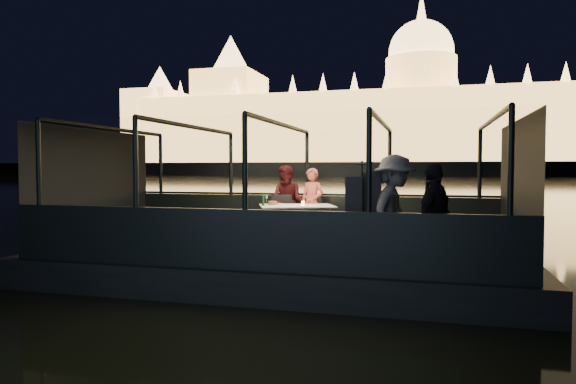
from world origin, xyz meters
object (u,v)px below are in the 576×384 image
(coat_stand, at_px, (362,209))
(passenger_dark, at_px, (434,214))
(passenger_stripe, at_px, (395,213))
(dining_table_central, at_px, (297,224))
(chair_port_left, at_px, (279,218))
(person_man_maroon, at_px, (287,203))
(person_woman_coral, at_px, (312,204))
(chair_port_right, at_px, (311,218))
(wine_bottle, at_px, (263,198))

(coat_stand, relative_size, passenger_dark, 1.02)
(passenger_stripe, xyz_separation_m, passenger_dark, (0.56, -0.12, 0.00))
(dining_table_central, height_order, coat_stand, coat_stand)
(chair_port_left, bearing_deg, coat_stand, -58.85)
(passenger_stripe, distance_m, passenger_dark, 0.57)
(person_man_maroon, distance_m, passenger_dark, 4.40)
(coat_stand, relative_size, person_man_maroon, 1.02)
(chair_port_left, distance_m, person_man_maroon, 0.45)
(coat_stand, bearing_deg, person_man_maroon, 122.53)
(dining_table_central, distance_m, passenger_dark, 3.59)
(person_woman_coral, bearing_deg, chair_port_right, -73.96)
(coat_stand, distance_m, person_man_maroon, 3.72)
(chair_port_left, xyz_separation_m, passenger_dark, (3.11, -2.86, 0.40))
(coat_stand, height_order, person_woman_coral, coat_stand)
(passenger_dark, bearing_deg, chair_port_left, -107.94)
(dining_table_central, relative_size, passenger_stripe, 0.85)
(person_man_maroon, bearing_deg, passenger_stripe, -36.79)
(chair_port_left, height_order, passenger_stripe, passenger_stripe)
(chair_port_left, distance_m, passenger_stripe, 3.77)
(person_man_maroon, bearing_deg, passenger_dark, -32.09)
(dining_table_central, xyz_separation_m, wine_bottle, (-0.60, -0.33, 0.53))
(chair_port_left, bearing_deg, person_woman_coral, 16.99)
(person_man_maroon, bearing_deg, coat_stand, -43.05)
(passenger_dark, bearing_deg, chair_port_right, -116.09)
(coat_stand, distance_m, wine_bottle, 2.99)
(chair_port_right, bearing_deg, wine_bottle, -109.07)
(wine_bottle, bearing_deg, chair_port_right, 51.13)
(dining_table_central, bearing_deg, passenger_stripe, -48.11)
(person_man_maroon, bearing_deg, chair_port_right, -2.47)
(passenger_stripe, bearing_deg, person_man_maroon, 55.38)
(person_woman_coral, distance_m, person_man_maroon, 0.57)
(person_man_maroon, relative_size, passenger_stripe, 0.92)
(passenger_dark, xyz_separation_m, wine_bottle, (-3.22, 2.09, 0.06))
(person_man_maroon, height_order, passenger_stripe, passenger_stripe)
(chair_port_right, xyz_separation_m, person_man_maroon, (-0.56, 0.17, 0.30))
(chair_port_left, height_order, coat_stand, coat_stand)
(dining_table_central, relative_size, chair_port_right, 1.54)
(passenger_stripe, bearing_deg, wine_bottle, 70.06)
(chair_port_right, relative_size, coat_stand, 0.58)
(dining_table_central, bearing_deg, chair_port_right, 76.01)
(person_woman_coral, bearing_deg, dining_table_central, -83.88)
(person_woman_coral, distance_m, passenger_stripe, 3.57)
(chair_port_left, bearing_deg, dining_table_central, -47.58)
(person_woman_coral, height_order, passenger_stripe, passenger_stripe)
(person_woman_coral, xyz_separation_m, wine_bottle, (-0.76, -1.05, 0.17))
(person_woman_coral, relative_size, passenger_dark, 0.95)
(chair_port_left, xyz_separation_m, wine_bottle, (-0.10, -0.78, 0.47))
(chair_port_left, relative_size, passenger_stripe, 0.55)
(person_man_maroon, bearing_deg, chair_port_left, -90.89)
(coat_stand, bearing_deg, passenger_stripe, 7.55)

